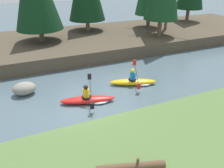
{
  "coord_description": "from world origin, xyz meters",
  "views": [
    {
      "loc": [
        -2.16,
        -8.7,
        5.89
      ],
      "look_at": [
        1.9,
        0.85,
        0.55
      ],
      "focal_mm": 35.0,
      "sensor_mm": 36.0,
      "label": 1
    }
  ],
  "objects_px": {
    "kayaker_lead": "(135,82)",
    "kayaker_middle": "(90,99)",
    "driftwood_log": "(131,167)",
    "boulder_midstream": "(24,88)"
  },
  "relations": [
    {
      "from": "kayaker_lead",
      "to": "kayaker_middle",
      "type": "relative_size",
      "value": 0.99
    },
    {
      "from": "kayaker_lead",
      "to": "kayaker_middle",
      "type": "bearing_deg",
      "value": -143.9
    },
    {
      "from": "driftwood_log",
      "to": "boulder_midstream",
      "type": "bearing_deg",
      "value": 126.18
    },
    {
      "from": "kayaker_lead",
      "to": "boulder_midstream",
      "type": "xyz_separation_m",
      "value": [
        -6.0,
        1.34,
        0.14
      ]
    },
    {
      "from": "kayaker_lead",
      "to": "boulder_midstream",
      "type": "relative_size",
      "value": 2.28
    },
    {
      "from": "kayaker_lead",
      "to": "driftwood_log",
      "type": "relative_size",
      "value": 1.35
    },
    {
      "from": "kayaker_middle",
      "to": "kayaker_lead",
      "type": "bearing_deg",
      "value": 30.71
    },
    {
      "from": "kayaker_lead",
      "to": "driftwood_log",
      "type": "distance_m",
      "value": 6.89
    },
    {
      "from": "boulder_midstream",
      "to": "driftwood_log",
      "type": "distance_m",
      "value": 7.77
    },
    {
      "from": "kayaker_middle",
      "to": "boulder_midstream",
      "type": "distance_m",
      "value": 3.69
    }
  ]
}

